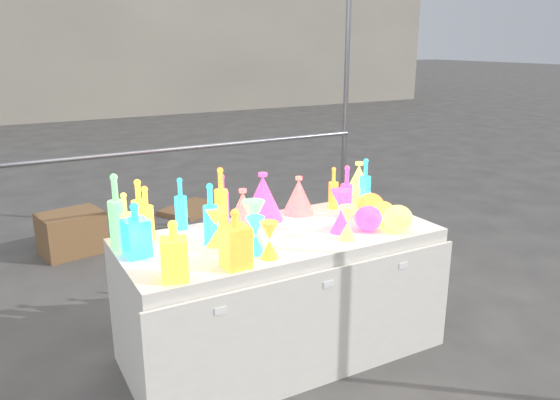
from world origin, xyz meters
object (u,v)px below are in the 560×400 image
hourglass_0 (269,240)px  lampshade_0 (243,209)px  display_table (281,294)px  bottle_0 (139,208)px  globe_0 (383,214)px  decanter_0 (174,250)px  cardboard_box_closed (72,233)px

hourglass_0 → lampshade_0: (0.08, 0.48, 0.02)m
display_table → bottle_0: (-0.70, 0.35, 0.54)m
globe_0 → decanter_0: bearing=-172.5°
bottle_0 → decanter_0: (-0.02, -0.66, -0.02)m
cardboard_box_closed → globe_0: 2.89m
bottle_0 → lampshade_0: size_ratio=1.39×
hourglass_0 → globe_0: bearing=10.4°
decanter_0 → globe_0: size_ratio=1.90×
decanter_0 → globe_0: (1.35, 0.18, -0.08)m
display_table → lampshade_0: 0.55m
display_table → globe_0: globe_0 is taller
cardboard_box_closed → decanter_0: (0.12, -2.58, 0.71)m
hourglass_0 → globe_0: (0.85, 0.15, -0.04)m
decanter_0 → lampshade_0: bearing=58.6°
display_table → bottle_0: 0.95m
bottle_0 → lampshade_0: bearing=-15.2°
hourglass_0 → display_table: bearing=51.8°
cardboard_box_closed → bottle_0: 2.07m
display_table → bottle_0: bottle_0 is taller
display_table → hourglass_0: hourglass_0 is taller
cardboard_box_closed → lampshade_0: lampshade_0 is taller
bottle_0 → hourglass_0: bearing=-52.7°
decanter_0 → lampshade_0: 0.77m
display_table → cardboard_box_closed: size_ratio=3.61×
cardboard_box_closed → decanter_0: size_ratio=1.78×
display_table → hourglass_0: size_ratio=9.65×
bottle_0 → hourglass_0: (0.48, -0.63, -0.07)m
display_table → hourglass_0: (-0.22, -0.28, 0.47)m
globe_0 → cardboard_box_closed: bearing=121.4°
bottle_0 → display_table: bearing=-26.7°
decanter_0 → hourglass_0: bearing=20.3°
display_table → bottle_0: size_ratio=5.59×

